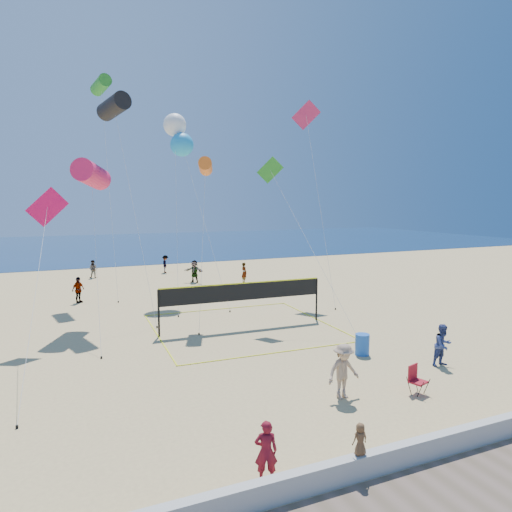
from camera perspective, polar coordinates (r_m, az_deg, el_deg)
name	(u,v)px	position (r m, az deg, el deg)	size (l,w,h in m)	color
ground	(306,422)	(14.81, 6.28, -19.94)	(120.00, 120.00, 0.00)	tan
ocean	(106,245)	(74.05, -18.28, 1.26)	(140.00, 50.00, 0.03)	navy
seawall	(368,465)	(12.48, 13.80, -23.99)	(32.00, 0.30, 0.60)	#AEAFAA
woman	(266,451)	(11.76, 1.25, -23.23)	(0.56, 0.37, 1.53)	maroon
toddler	(360,439)	(12.03, 12.89, -21.41)	(0.39, 0.25, 0.79)	brown
bystander_a	(443,345)	(20.36, 22.33, -10.26)	(0.84, 0.66, 1.73)	navy
bystander_b	(343,371)	(16.21, 10.86, -13.95)	(1.23, 0.70, 1.90)	tan
far_person_0	(78,290)	(32.51, -21.34, -3.96)	(1.02, 0.42, 1.73)	gray
far_person_1	(194,271)	(38.22, -7.71, -1.92)	(1.73, 0.55, 1.87)	gray
far_person_2	(244,273)	(37.77, -1.49, -2.10)	(0.61, 0.40, 1.69)	gray
far_person_3	(93,269)	(42.57, -19.66, -1.56)	(0.77, 0.60, 1.59)	gray
far_person_4	(165,264)	(44.00, -11.26, -0.99)	(1.07, 0.62, 1.66)	gray
camp_chair	(416,378)	(17.34, 19.33, -14.16)	(0.66, 0.78, 1.12)	maroon
trash_barrel	(362,344)	(20.82, 13.14, -10.71)	(0.61, 0.61, 0.92)	blue
volleyball_net	(243,297)	(24.22, -1.65, -5.12)	(9.35, 9.21, 2.43)	black
kite_0	(92,175)	(26.89, -19.87, 9.54)	(2.33, 8.55, 8.95)	#E71D55
kite_1	(114,107)	(28.53, -17.35, 17.40)	(2.26, 5.49, 12.76)	black
kite_2	(206,167)	(25.93, -6.33, 11.05)	(2.09, 4.08, 9.11)	orange
kite_3	(47,213)	(23.32, -24.71, 4.87)	(1.97, 9.40, 7.37)	#E10B56
kite_4	(275,180)	(25.37, 2.44, 9.47)	(2.81, 6.08, 9.16)	#2B8D25
kite_5	(307,123)	(33.19, 6.43, 16.22)	(1.81, 5.71, 13.72)	#C82556
kite_6	(175,125)	(33.51, -10.11, 15.81)	(2.56, 7.51, 12.78)	white
kite_7	(182,145)	(32.72, -9.24, 13.56)	(2.15, 6.86, 11.38)	#1F9CE2
kite_8	(101,85)	(35.82, -18.81, 19.55)	(1.35, 4.97, 15.41)	#2B8D25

